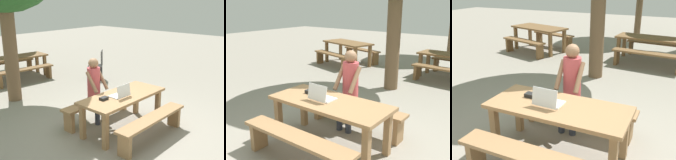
{
  "view_description": "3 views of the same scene",
  "coord_description": "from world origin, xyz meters",
  "views": [
    {
      "loc": [
        -3.9,
        -3.18,
        2.48
      ],
      "look_at": [
        -0.04,
        0.25,
        0.96
      ],
      "focal_mm": 44.9,
      "sensor_mm": 36.0,
      "label": 1
    },
    {
      "loc": [
        2.28,
        -2.8,
        2.07
      ],
      "look_at": [
        -0.04,
        0.25,
        0.96
      ],
      "focal_mm": 42.99,
      "sensor_mm": 36.0,
      "label": 2
    },
    {
      "loc": [
        1.33,
        -2.68,
        2.19
      ],
      "look_at": [
        -0.04,
        0.25,
        0.96
      ],
      "focal_mm": 42.7,
      "sensor_mm": 36.0,
      "label": 3
    }
  ],
  "objects": [
    {
      "name": "picnic_table_mid",
      "position": [
        0.52,
        4.83,
        0.6
      ],
      "size": [
        2.04,
        0.9,
        0.71
      ],
      "rotation": [
        0.0,
        0.0,
        -0.09
      ],
      "color": "brown",
      "rests_on": "ground"
    },
    {
      "name": "bench_rear_north",
      "position": [
        -2.8,
        5.32,
        0.34
      ],
      "size": [
        1.6,
        0.7,
        0.46
      ],
      "rotation": [
        0.0,
        0.0,
        -0.26
      ],
      "color": "brown",
      "rests_on": "ground"
    },
    {
      "name": "person_seated",
      "position": [
        -0.11,
        0.64,
        0.77
      ],
      "size": [
        0.37,
        0.39,
        1.34
      ],
      "color": "#333847",
      "rests_on": "ground"
    },
    {
      "name": "picnic_table_rear",
      "position": [
        -2.98,
        4.67,
        0.65
      ],
      "size": [
        1.91,
        1.26,
        0.77
      ],
      "rotation": [
        0.0,
        0.0,
        -0.26
      ],
      "color": "brown",
      "rests_on": "ground"
    },
    {
      "name": "bench_mid_south",
      "position": [
        0.46,
        4.18,
        0.33
      ],
      "size": [
        1.8,
        0.46,
        0.44
      ],
      "rotation": [
        0.0,
        0.0,
        -0.09
      ],
      "color": "brown",
      "rests_on": "ground"
    },
    {
      "name": "bench_rear_south",
      "position": [
        -3.15,
        4.02,
        0.34
      ],
      "size": [
        1.6,
        0.7,
        0.46
      ],
      "rotation": [
        0.0,
        0.0,
        -0.26
      ],
      "color": "brown",
      "rests_on": "ground"
    },
    {
      "name": "picnic_table_front",
      "position": [
        0.0,
        0.0,
        0.6
      ],
      "size": [
        1.8,
        0.76,
        0.71
      ],
      "color": "#9E754C",
      "rests_on": "ground"
    },
    {
      "name": "bench_mid_north",
      "position": [
        0.58,
        5.48,
        0.33
      ],
      "size": [
        1.8,
        0.46,
        0.44
      ],
      "rotation": [
        0.0,
        0.0,
        -0.09
      ],
      "color": "brown",
      "rests_on": "ground"
    },
    {
      "name": "ground_plane",
      "position": [
        0.0,
        0.0,
        0.0
      ],
      "size": [
        30.0,
        30.0,
        0.0
      ],
      "primitive_type": "plane",
      "color": "gray"
    },
    {
      "name": "laptop",
      "position": [
        -0.12,
        -0.04,
        0.77
      ],
      "size": [
        0.35,
        0.29,
        0.25
      ],
      "rotation": [
        0.0,
        0.0,
        3.11
      ],
      "color": "white",
      "rests_on": "picnic_table_front"
    },
    {
      "name": "bench_far",
      "position": [
        0.0,
        0.68,
        0.34
      ],
      "size": [
        1.76,
        0.3,
        0.45
      ],
      "color": "#9E754C",
      "rests_on": "ground"
    },
    {
      "name": "small_pouch",
      "position": [
        -0.45,
        0.08,
        0.74
      ],
      "size": [
        0.15,
        0.11,
        0.05
      ],
      "color": "black",
      "rests_on": "picnic_table_front"
    }
  ]
}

